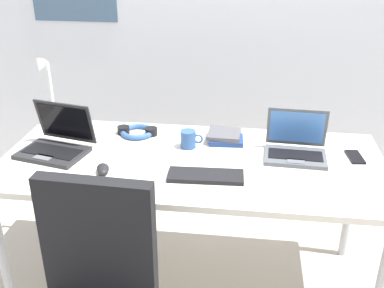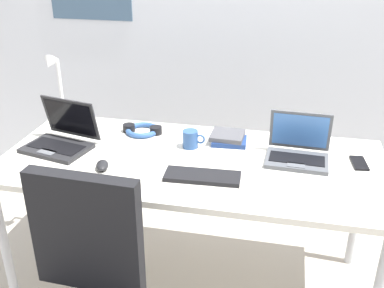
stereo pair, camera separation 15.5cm
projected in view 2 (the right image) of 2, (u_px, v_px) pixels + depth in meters
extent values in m
plane|color=#B7AD9E|center=(192.00, 281.00, 2.48)|extent=(12.00, 12.00, 0.00)
cube|color=silver|center=(228.00, 2.00, 2.89)|extent=(6.00, 0.12, 2.60)
cube|color=silver|center=(192.00, 162.00, 2.17)|extent=(1.80, 0.80, 0.03)
cylinder|color=#B2B5BA|center=(5.00, 246.00, 2.18)|extent=(0.04, 0.04, 0.71)
cylinder|color=#B2B5BA|center=(69.00, 177.00, 2.78)|extent=(0.04, 0.04, 0.71)
cylinder|color=#B2B5BA|center=(357.00, 209.00, 2.47)|extent=(0.04, 0.04, 0.71)
cylinder|color=white|center=(65.00, 120.00, 2.58)|extent=(0.12, 0.12, 0.02)
cylinder|color=white|center=(61.00, 90.00, 2.50)|extent=(0.02, 0.02, 0.34)
cylinder|color=white|center=(53.00, 61.00, 2.40)|extent=(0.01, 0.08, 0.01)
cone|color=white|center=(50.00, 63.00, 2.36)|extent=(0.07, 0.09, 0.09)
cube|color=#515459|center=(297.00, 161.00, 2.12)|extent=(0.29, 0.21, 0.02)
cube|color=black|center=(297.00, 159.00, 2.12)|extent=(0.26, 0.12, 0.00)
cube|color=#595B60|center=(296.00, 165.00, 2.06)|extent=(0.08, 0.05, 0.00)
cube|color=#515459|center=(300.00, 130.00, 2.17)|extent=(0.29, 0.05, 0.20)
cube|color=#3F72BF|center=(300.00, 131.00, 2.17)|extent=(0.26, 0.04, 0.16)
cube|color=#232326|center=(57.00, 148.00, 2.24)|extent=(0.35, 0.28, 0.02)
cube|color=black|center=(56.00, 146.00, 2.24)|extent=(0.29, 0.17, 0.00)
cube|color=#595B60|center=(47.00, 152.00, 2.18)|extent=(0.09, 0.06, 0.00)
cube|color=#232326|center=(71.00, 118.00, 2.30)|extent=(0.31, 0.12, 0.21)
cube|color=black|center=(70.00, 118.00, 2.30)|extent=(0.28, 0.10, 0.18)
cube|color=black|center=(202.00, 176.00, 1.99)|extent=(0.33, 0.13, 0.02)
ellipsoid|color=black|center=(102.00, 165.00, 2.07)|extent=(0.08, 0.11, 0.03)
cube|color=black|center=(359.00, 163.00, 2.11)|extent=(0.08, 0.14, 0.01)
torus|color=#335999|center=(142.00, 130.00, 2.43)|extent=(0.18, 0.18, 0.03)
cylinder|color=black|center=(129.00, 128.00, 2.45)|extent=(0.06, 0.06, 0.04)
cylinder|color=black|center=(156.00, 130.00, 2.42)|extent=(0.06, 0.06, 0.04)
cylinder|color=gold|center=(316.00, 135.00, 2.34)|extent=(0.04, 0.04, 0.06)
cylinder|color=white|center=(317.00, 128.00, 2.32)|extent=(0.04, 0.04, 0.01)
cube|color=navy|center=(229.00, 141.00, 2.31)|extent=(0.18, 0.14, 0.02)
cube|color=#4C4C51|center=(227.00, 135.00, 2.32)|extent=(0.17, 0.16, 0.02)
cylinder|color=#2D518C|center=(190.00, 139.00, 2.26)|extent=(0.08, 0.08, 0.09)
torus|color=#2D518C|center=(200.00, 139.00, 2.25)|extent=(0.05, 0.01, 0.05)
cube|color=black|center=(86.00, 234.00, 1.65)|extent=(0.42, 0.08, 0.48)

